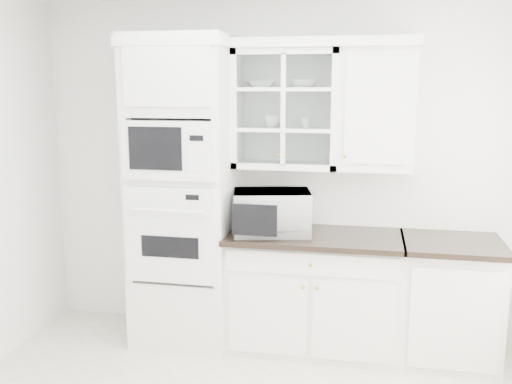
# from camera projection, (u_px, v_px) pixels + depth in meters

# --- Properties ---
(room_shell) EXTENTS (4.00, 3.50, 2.70)m
(room_shell) POSITION_uv_depth(u_px,v_px,m) (252.00, 130.00, 3.25)
(room_shell) COLOR white
(room_shell) RESTS_ON ground
(oven_column) EXTENTS (0.76, 0.68, 2.40)m
(oven_column) POSITION_uv_depth(u_px,v_px,m) (184.00, 193.00, 4.45)
(oven_column) COLOR white
(oven_column) RESTS_ON ground
(base_cabinet_run) EXTENTS (1.32, 0.67, 0.92)m
(base_cabinet_run) POSITION_uv_depth(u_px,v_px,m) (314.00, 290.00, 4.42)
(base_cabinet_run) COLOR white
(base_cabinet_run) RESTS_ON ground
(extra_base_cabinet) EXTENTS (0.72, 0.67, 0.92)m
(extra_base_cabinet) POSITION_uv_depth(u_px,v_px,m) (449.00, 300.00, 4.23)
(extra_base_cabinet) COLOR white
(extra_base_cabinet) RESTS_ON ground
(upper_cabinet_glass) EXTENTS (0.80, 0.33, 0.90)m
(upper_cabinet_glass) POSITION_uv_depth(u_px,v_px,m) (286.00, 109.00, 4.34)
(upper_cabinet_glass) COLOR white
(upper_cabinet_glass) RESTS_ON room_shell
(upper_cabinet_solid) EXTENTS (0.55, 0.33, 0.90)m
(upper_cabinet_solid) POSITION_uv_depth(u_px,v_px,m) (377.00, 110.00, 4.21)
(upper_cabinet_solid) COLOR white
(upper_cabinet_solid) RESTS_ON room_shell
(crown_molding) EXTENTS (2.14, 0.38, 0.07)m
(crown_molding) POSITION_uv_depth(u_px,v_px,m) (273.00, 44.00, 4.25)
(crown_molding) COLOR white
(crown_molding) RESTS_ON room_shell
(countertop_microwave) EXTENTS (0.66, 0.58, 0.33)m
(countertop_microwave) POSITION_uv_depth(u_px,v_px,m) (272.00, 212.00, 4.32)
(countertop_microwave) COLOR white
(countertop_microwave) RESTS_ON base_cabinet_run
(bowl_a) EXTENTS (0.26, 0.26, 0.05)m
(bowl_a) POSITION_uv_depth(u_px,v_px,m) (261.00, 84.00, 4.34)
(bowl_a) COLOR white
(bowl_a) RESTS_ON upper_cabinet_glass
(bowl_b) EXTENTS (0.24, 0.24, 0.06)m
(bowl_b) POSITION_uv_depth(u_px,v_px,m) (303.00, 84.00, 4.30)
(bowl_b) COLOR white
(bowl_b) RESTS_ON upper_cabinet_glass
(cup_a) EXTENTS (0.14, 0.14, 0.09)m
(cup_a) POSITION_uv_depth(u_px,v_px,m) (271.00, 121.00, 4.38)
(cup_a) COLOR white
(cup_a) RESTS_ON upper_cabinet_glass
(cup_b) EXTENTS (0.10, 0.10, 0.08)m
(cup_b) POSITION_uv_depth(u_px,v_px,m) (305.00, 123.00, 4.33)
(cup_b) COLOR white
(cup_b) RESTS_ON upper_cabinet_glass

